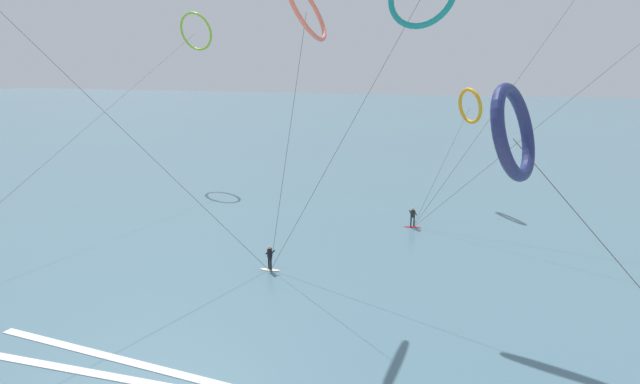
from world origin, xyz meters
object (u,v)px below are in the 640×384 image
kite_lime (196,32)px  kite_amber (470,106)px  surfer_crimson (413,219)px  kite_navy (514,133)px  surfer_ivory (270,260)px  kite_coral (306,10)px

kite_lime → kite_amber: bearing=-176.3°
surfer_crimson → kite_amber: 14.10m
surfer_crimson → kite_amber: bearing=-144.8°
surfer_crimson → kite_navy: (5.51, -25.51, 10.68)m
surfer_ivory → kite_navy: (13.65, -13.43, 10.68)m
kite_navy → kite_lime: bearing=58.8°
kite_amber → kite_navy: 36.07m
surfer_crimson → kite_navy: kite_navy is taller
surfer_crimson → kite_lime: kite_lime is taller
kite_amber → kite_lime: size_ratio=0.28×
kite_lime → kite_coral: (21.30, -26.34, -0.17)m
surfer_ivory → kite_lime: bearing=-14.1°
surfer_crimson → kite_lime: (-27.01, 14.95, 15.96)m
surfer_ivory → kite_amber: kite_amber is taller
surfer_ivory → kite_navy: 21.93m
kite_navy → surfer_ivory: bearing=65.5°
surfer_ivory → kite_lime: size_ratio=0.04×
kite_amber → kite_coral: size_ratio=0.66×
kite_amber → kite_lime: bearing=44.8°
surfer_ivory → kite_amber: bearing=-77.3°
kite_lime → kite_navy: (32.53, -40.46, -5.28)m
surfer_ivory → kite_coral: kite_coral is taller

